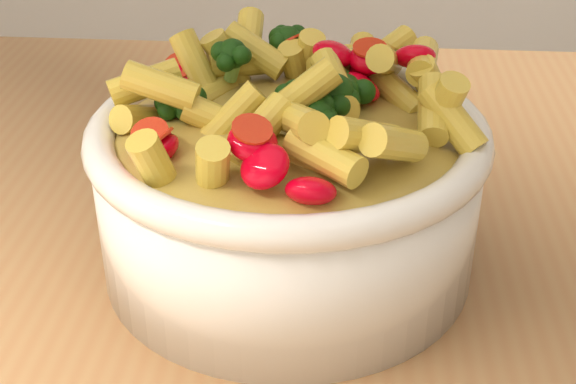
{
  "coord_description": "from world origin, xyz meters",
  "views": [
    {
      "loc": [
        0.11,
        -0.38,
        1.19
      ],
      "look_at": [
        0.08,
        0.02,
        0.95
      ],
      "focal_mm": 50.0,
      "sensor_mm": 36.0,
      "label": 1
    }
  ],
  "objects": [
    {
      "name": "serving_bowl",
      "position": [
        0.08,
        0.02,
        0.95
      ],
      "size": [
        0.23,
        0.23,
        0.1
      ],
      "color": "white",
      "rests_on": "table"
    },
    {
      "name": "pasta_salad",
      "position": [
        0.08,
        0.02,
        1.01
      ],
      "size": [
        0.18,
        0.18,
        0.04
      ],
      "color": "#E3C947",
      "rests_on": "serving_bowl"
    }
  ]
}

